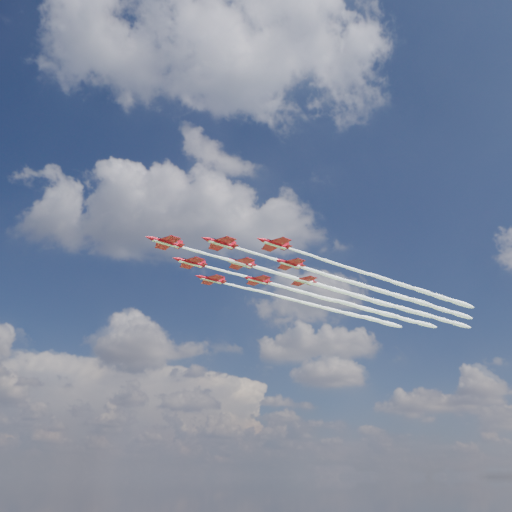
# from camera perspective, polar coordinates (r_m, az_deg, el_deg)

# --- Properties ---
(jet_lead) EXTENTS (78.54, 55.41, 2.39)m
(jet_lead) POSITION_cam_1_polar(r_m,az_deg,el_deg) (141.63, 5.88, -2.96)
(jet_lead) COLOR #B80A19
(jet_row2_port) EXTENTS (78.54, 55.41, 2.39)m
(jet_row2_port) POSITION_cam_1_polar(r_m,az_deg,el_deg) (143.91, 10.95, -2.99)
(jet_row2_port) COLOR #B80A19
(jet_row2_starb) EXTENTS (78.54, 55.41, 2.39)m
(jet_row2_starb) POSITION_cam_1_polar(r_m,az_deg,el_deg) (153.36, 7.08, -4.57)
(jet_row2_starb) COLOR #B80A19
(jet_row3_port) EXTENTS (78.54, 55.41, 2.39)m
(jet_row3_port) POSITION_cam_1_polar(r_m,az_deg,el_deg) (147.26, 15.82, -2.99)
(jet_row3_port) COLOR #B80A19
(jet_row3_centre) EXTENTS (78.54, 55.41, 2.39)m
(jet_row3_centre) POSITION_cam_1_polar(r_m,az_deg,el_deg) (155.85, 11.75, -4.56)
(jet_row3_centre) COLOR #B80A19
(jet_row3_starb) EXTENTS (78.54, 55.41, 2.39)m
(jet_row3_starb) POSITION_cam_1_polar(r_m,az_deg,el_deg) (165.25, 8.11, -5.94)
(jet_row3_starb) COLOR #B80A19
(jet_row4_port) EXTENTS (78.54, 55.41, 2.39)m
(jet_row4_port) POSITION_cam_1_polar(r_m,az_deg,el_deg) (159.34, 16.25, -4.52)
(jet_row4_port) COLOR #B80A19
(jet_row4_starb) EXTENTS (78.54, 55.41, 2.39)m
(jet_row4_starb) POSITION_cam_1_polar(r_m,az_deg,el_deg) (167.93, 12.44, -5.91)
(jet_row4_starb) COLOR #B80A19
(jet_tail) EXTENTS (78.54, 55.41, 2.39)m
(jet_tail) POSITION_cam_1_polar(r_m,az_deg,el_deg) (171.52, 16.62, -5.84)
(jet_tail) COLOR #B80A19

